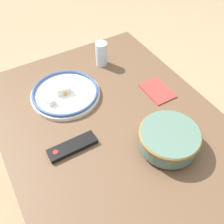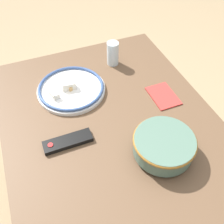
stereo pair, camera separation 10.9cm
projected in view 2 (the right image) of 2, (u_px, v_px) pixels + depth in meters
ground_plane at (111, 194)px, 1.64m from camera, size 8.00×8.00×0.00m
dining_table at (110, 133)px, 1.18m from camera, size 1.14×0.90×0.71m
noodle_bowl at (164, 145)px, 0.97m from camera, size 0.23×0.23×0.09m
food_plate at (71, 89)px, 1.23m from camera, size 0.32×0.32×0.05m
tv_remote at (68, 141)px, 1.03m from camera, size 0.06×0.19×0.02m
drinking_glass at (113, 53)px, 1.34m from camera, size 0.06×0.06×0.12m
folded_napkin at (163, 96)px, 1.22m from camera, size 0.16×0.11×0.01m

